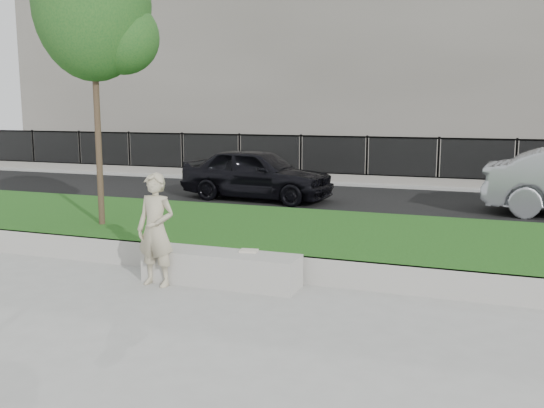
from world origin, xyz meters
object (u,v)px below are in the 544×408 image
at_px(man, 156,230).
at_px(young_tree, 97,10).
at_px(car_dark, 257,174).
at_px(stone_bench, 221,268).
at_px(book, 249,251).

relative_size(man, young_tree, 0.31).
bearing_deg(car_dark, young_tree, 179.04).
distance_m(stone_bench, car_dark, 7.76).
relative_size(stone_bench, book, 9.17).
bearing_deg(book, stone_bench, -164.78).
bearing_deg(man, young_tree, 142.53).
xyz_separation_m(stone_bench, car_dark, (-2.37, 7.38, 0.51)).
bearing_deg(young_tree, man, -40.69).
relative_size(stone_bench, car_dark, 0.56).
height_order(stone_bench, man, man).
bearing_deg(stone_bench, young_tree, 153.39).
height_order(young_tree, car_dark, young_tree).
xyz_separation_m(man, young_tree, (-2.17, 1.87, 3.37)).
relative_size(young_tree, car_dark, 1.26).
height_order(man, book, man).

